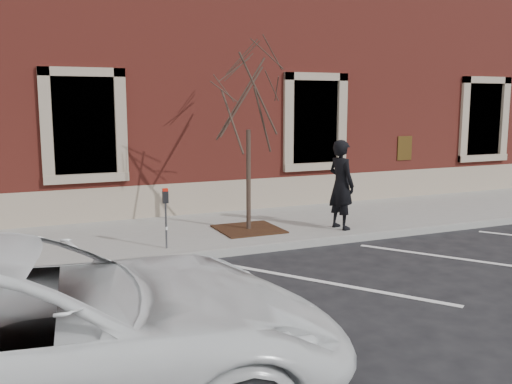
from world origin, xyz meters
name	(u,v)px	position (x,y,z in m)	size (l,w,h in m)	color
ground	(268,251)	(0.00, 0.00, 0.00)	(120.00, 120.00, 0.00)	#28282B
sidewalk_near	(236,229)	(0.00, 1.75, 0.07)	(40.00, 3.50, 0.15)	#9E9B94
curb_near	(269,248)	(0.00, -0.05, 0.07)	(40.00, 0.12, 0.15)	#9E9E99
parking_stripes	(324,282)	(0.00, -2.20, 0.00)	(28.00, 4.40, 0.01)	silver
building_civic	(164,67)	(0.00, 7.74, 4.00)	(40.00, 8.62, 8.00)	maroon
man	(341,185)	(2.05, 0.60, 1.14)	(0.72, 0.47, 1.97)	black
parking_meter	(166,207)	(-1.95, 0.44, 0.96)	(0.11, 0.08, 1.16)	#595B60
tree_grate	(249,229)	(0.12, 1.29, 0.17)	(1.33, 1.33, 0.03)	#3C2513
sapling	(248,101)	(0.12, 1.29, 2.94)	(2.40, 2.40, 4.00)	#3E2E25
white_truck	(12,337)	(-4.70, -4.74, 0.86)	(2.87, 6.21, 1.73)	white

